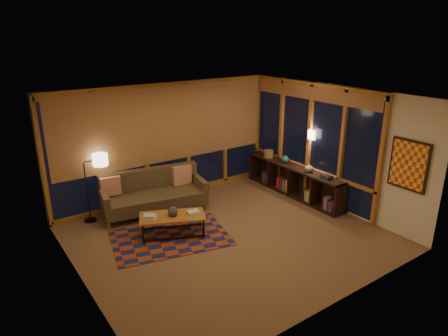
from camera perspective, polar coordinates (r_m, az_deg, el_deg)
floor at (r=7.83m, az=0.71°, el=-9.78°), size 5.50×5.00×0.01m
ceiling at (r=6.94m, az=0.80°, el=10.14°), size 5.50×5.00×0.01m
walls at (r=7.27m, az=0.75°, el=-0.43°), size 5.51×5.01×2.70m
window_wall_back at (r=9.26m, az=-8.10°, el=3.70°), size 5.30×0.16×2.60m
window_wall_right at (r=9.42m, az=11.93°, el=3.73°), size 0.16×3.70×2.60m
wall_art at (r=8.03m, az=24.87°, el=0.40°), size 0.06×0.74×0.94m
wall_sconce at (r=9.22m, az=12.43°, el=4.66°), size 0.12×0.18×0.22m
sofa at (r=8.76m, az=-9.98°, el=-3.57°), size 2.32×1.26×0.90m
pillow_left at (r=8.73m, az=-15.90°, el=-2.66°), size 0.42×0.18×0.41m
pillow_right at (r=9.08m, az=-6.06°, el=-1.07°), size 0.44×0.17×0.44m
area_rug at (r=7.85m, az=-7.66°, el=-9.84°), size 2.45×1.91×0.01m
coffee_table at (r=7.87m, az=-7.34°, el=-8.09°), size 1.37×1.03×0.41m
book_stack_a at (r=7.72m, az=-10.60°, el=-6.84°), size 0.28×0.28×0.06m
book_stack_b at (r=7.81m, az=-4.37°, el=-6.32°), size 0.26×0.21×0.05m
ceramic_pot at (r=7.72m, az=-7.32°, el=-6.14°), size 0.27×0.27×0.19m
floor_lamp at (r=8.61m, az=-19.02°, el=-2.89°), size 0.50×0.36×1.42m
bookshelf at (r=9.72m, az=9.90°, el=-1.78°), size 0.40×2.89×0.72m
basket at (r=10.18m, az=6.38°, el=2.05°), size 0.31×0.31×0.18m
teal_bowl at (r=9.79m, az=8.72°, el=1.23°), size 0.22×0.22×0.18m
vase at (r=9.27m, az=12.04°, el=0.09°), size 0.23×0.23×0.21m
shelf_book_stack at (r=8.97m, az=14.41°, el=-1.20°), size 0.25×0.30×0.07m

